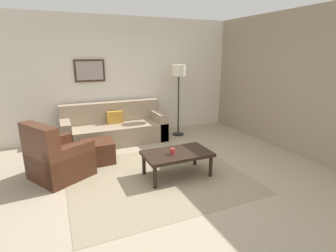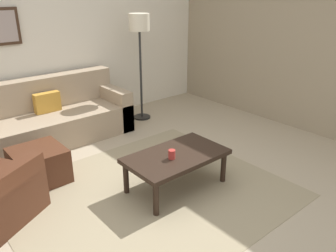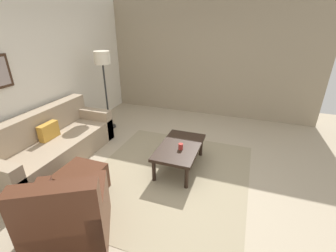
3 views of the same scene
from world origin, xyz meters
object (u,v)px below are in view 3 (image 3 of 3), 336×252
cup (181,146)px  couch_main (51,145)px  ottoman (82,182)px  coffee_table (180,148)px  armchair_leather (69,221)px  lamp_standing (103,66)px

cup → couch_main: bearing=101.6°
couch_main → ottoman: (-0.55, -1.07, -0.10)m
coffee_table → cup: bearing=-155.9°
armchair_leather → ottoman: 0.83m
couch_main → lamp_standing: 1.92m
ottoman → lamp_standing: lamp_standing is taller
lamp_standing → couch_main: bearing=173.9°
cup → lamp_standing: (1.10, 2.06, 0.95)m
armchair_leather → lamp_standing: (2.83, 1.32, 1.10)m
coffee_table → cup: (-0.10, -0.05, 0.10)m
couch_main → ottoman: 1.21m
couch_main → armchair_leather: 1.95m
couch_main → lamp_standing: (1.56, -0.17, 1.11)m
ottoman → lamp_standing: bearing=23.2°
couch_main → cup: 2.28m
ottoman → lamp_standing: 2.59m
couch_main → armchair_leather: bearing=-130.5°
armchair_leather → coffee_table: (1.83, -0.70, 0.05)m
armchair_leather → ottoman: size_ratio=1.95×
lamp_standing → cup: bearing=-118.2°
ottoman → coffee_table: (1.11, -1.11, 0.16)m
cup → lamp_standing: bearing=61.8°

